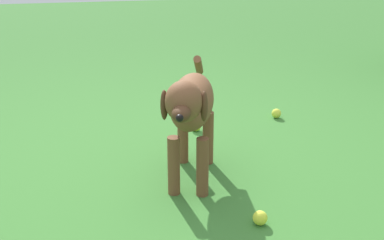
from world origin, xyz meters
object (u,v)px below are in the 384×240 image
tennis_ball_0 (276,113)px  tennis_ball_2 (260,218)px  tennis_ball_1 (196,126)px  dog (191,106)px

tennis_ball_0 → tennis_ball_2: 1.37m
tennis_ball_0 → tennis_ball_2: size_ratio=1.00×
tennis_ball_1 → tennis_ball_2: (0.05, -1.13, 0.00)m
tennis_ball_2 → dog: bearing=116.1°
dog → tennis_ball_1: (0.17, 0.68, -0.38)m
dog → tennis_ball_1: dog is taller
dog → tennis_ball_2: size_ratio=13.56×
tennis_ball_0 → tennis_ball_2: (-0.54, -1.26, 0.00)m
tennis_ball_1 → tennis_ball_2: 1.14m
dog → tennis_ball_1: size_ratio=13.56×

